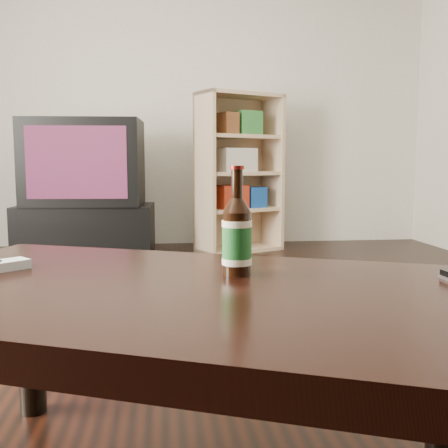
{
  "coord_description": "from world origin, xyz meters",
  "views": [
    {
      "loc": [
        0.0,
        -1.98,
        0.77
      ],
      "look_at": [
        0.14,
        -0.79,
        0.63
      ],
      "focal_mm": 42.0,
      "sensor_mm": 36.0,
      "label": 1
    }
  ],
  "objects": [
    {
      "name": "bookshelf",
      "position": [
        0.64,
        2.53,
        0.71
      ],
      "size": [
        0.8,
        0.61,
        1.36
      ],
      "rotation": [
        0.0,
        0.0,
        0.44
      ],
      "color": "tan",
      "rests_on": "floor"
    },
    {
      "name": "floor",
      "position": [
        0.0,
        0.0,
        -0.01
      ],
      "size": [
        5.0,
        6.0,
        0.01
      ],
      "primitive_type": "cube",
      "color": "black",
      "rests_on": "ground"
    },
    {
      "name": "tv_stand",
      "position": [
        -0.63,
        2.36,
        0.21
      ],
      "size": [
        1.1,
        0.6,
        0.43
      ],
      "primitive_type": "cube",
      "rotation": [
        0.0,
        0.0,
        -0.06
      ],
      "color": "black",
      "rests_on": "floor"
    },
    {
      "name": "beer_bottle",
      "position": [
        0.17,
        -0.79,
        0.6
      ],
      "size": [
        0.08,
        0.08,
        0.25
      ],
      "rotation": [
        0.0,
        0.0,
        -0.17
      ],
      "color": "black",
      "rests_on": "coffee_table"
    },
    {
      "name": "coffee_table",
      "position": [
        0.02,
        -0.88,
        0.44
      ],
      "size": [
        1.56,
        1.26,
        0.51
      ],
      "rotation": [
        0.0,
        0.0,
        -0.39
      ],
      "color": "black",
      "rests_on": "floor"
    },
    {
      "name": "wall_back",
      "position": [
        0.0,
        3.01,
        1.35
      ],
      "size": [
        5.0,
        0.02,
        2.7
      ],
      "primitive_type": "cube",
      "color": "beige",
      "rests_on": "ground"
    },
    {
      "name": "tv",
      "position": [
        -0.63,
        2.36,
        0.77
      ],
      "size": [
        0.94,
        0.62,
        0.68
      ],
      "rotation": [
        0.0,
        0.0,
        -0.06
      ],
      "color": "black",
      "rests_on": "tv_stand"
    }
  ]
}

